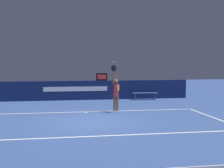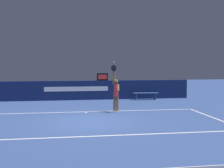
% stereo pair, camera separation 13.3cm
% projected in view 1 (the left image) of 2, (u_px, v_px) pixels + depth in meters
% --- Properties ---
extents(ground_plane, '(60.00, 60.00, 0.00)m').
position_uv_depth(ground_plane, '(90.00, 122.00, 12.69)').
color(ground_plane, '#354F8B').
extents(court_lines, '(11.75, 5.28, 0.00)m').
position_uv_depth(court_lines, '(90.00, 121.00, 12.71)').
color(court_lines, white).
rests_on(court_lines, ground).
extents(back_wall, '(15.44, 0.25, 1.34)m').
position_uv_depth(back_wall, '(81.00, 90.00, 20.13)').
color(back_wall, '#101E4B').
rests_on(back_wall, ground).
extents(speed_display, '(0.78, 0.14, 0.52)m').
position_uv_depth(speed_display, '(102.00, 77.00, 20.30)').
color(speed_display, black).
rests_on(speed_display, back_wall).
extents(tennis_player, '(0.45, 0.50, 2.48)m').
position_uv_depth(tennis_player, '(116.00, 93.00, 15.07)').
color(tennis_player, brown).
rests_on(tennis_player, ground).
extents(tennis_ball, '(0.07, 0.07, 0.07)m').
position_uv_depth(tennis_ball, '(114.00, 62.00, 14.96)').
color(tennis_ball, '#D1DC33').
extents(courtside_bench_near, '(1.80, 0.49, 0.50)m').
position_uv_depth(courtside_bench_near, '(145.00, 94.00, 20.22)').
color(courtside_bench_near, '#33598D').
rests_on(courtside_bench_near, ground).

